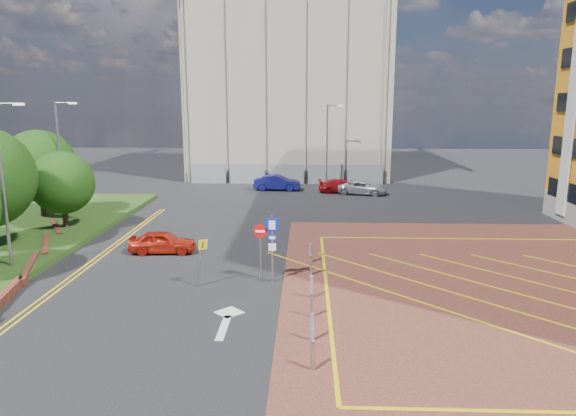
# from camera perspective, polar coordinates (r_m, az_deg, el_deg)

# --- Properties ---
(ground) EXTENTS (140.00, 140.00, 0.00)m
(ground) POSITION_cam_1_polar(r_m,az_deg,el_deg) (23.35, -3.14, -9.02)
(ground) COLOR black
(ground) RESTS_ON ground
(retaining_wall) EXTENTS (6.06, 20.33, 0.40)m
(retaining_wall) POSITION_cam_1_polar(r_m,az_deg,el_deg) (28.65, -27.10, -5.94)
(retaining_wall) COLOR brown
(retaining_wall) RESTS_ON ground
(tree_c) EXTENTS (4.00, 4.00, 4.90)m
(tree_c) POSITION_cam_1_polar(r_m,az_deg,el_deg) (35.71, -23.79, 2.59)
(tree_c) COLOR #3D2B1C
(tree_c) RESTS_ON grass_bed
(tree_d) EXTENTS (5.00, 5.00, 6.08)m
(tree_d) POSITION_cam_1_polar(r_m,az_deg,el_deg) (39.63, -25.92, 4.21)
(tree_d) COLOR #3D2B1C
(tree_d) RESTS_ON grass_bed
(lamp_left_near) EXTENTS (1.53, 0.16, 8.00)m
(lamp_left_near) POSITION_cam_1_polar(r_m,az_deg,el_deg) (28.04, -29.06, 2.87)
(lamp_left_near) COLOR #9EA0A8
(lamp_left_near) RESTS_ON grass_bed
(lamp_left_far) EXTENTS (1.53, 0.16, 8.00)m
(lamp_left_far) POSITION_cam_1_polar(r_m,az_deg,el_deg) (37.72, -23.93, 5.27)
(lamp_left_far) COLOR #9EA0A8
(lamp_left_far) RESTS_ON grass_bed
(lamp_back) EXTENTS (1.53, 0.16, 8.00)m
(lamp_back) POSITION_cam_1_polar(r_m,az_deg,el_deg) (49.93, 4.44, 7.25)
(lamp_back) COLOR #9EA0A8
(lamp_back) RESTS_ON ground
(sign_cluster) EXTENTS (1.17, 0.12, 3.20)m
(sign_cluster) POSITION_cam_1_polar(r_m,az_deg,el_deg) (23.65, -2.26, -3.75)
(sign_cluster) COLOR #9EA0A8
(sign_cluster) RESTS_ON ground
(warning_sign) EXTENTS (0.56, 0.38, 2.25)m
(warning_sign) POSITION_cam_1_polar(r_m,az_deg,el_deg) (23.50, -9.71, -5.35)
(warning_sign) COLOR #9EA0A8
(warning_sign) RESTS_ON ground
(bollard_row) EXTENTS (0.14, 11.14, 0.90)m
(bollard_row) POSITION_cam_1_polar(r_m,az_deg,el_deg) (21.54, 2.63, -9.51)
(bollard_row) COLOR #9EA0A8
(bollard_row) RESTS_ON forecourt
(construction_building) EXTENTS (21.20, 19.20, 22.00)m
(construction_building) POSITION_cam_1_polar(r_m,az_deg,el_deg) (61.83, 0.19, 14.32)
(construction_building) COLOR #B0A990
(construction_building) RESTS_ON ground
(construction_fence) EXTENTS (21.60, 0.06, 2.00)m
(construction_fence) POSITION_cam_1_polar(r_m,az_deg,el_deg) (52.26, 0.92, 3.78)
(construction_fence) COLOR gray
(construction_fence) RESTS_ON ground
(car_red_left) EXTENTS (3.73, 1.68, 1.24)m
(car_red_left) POSITION_cam_1_polar(r_m,az_deg,el_deg) (29.38, -13.76, -3.68)
(car_red_left) COLOR #B61F0F
(car_red_left) RESTS_ON ground
(car_blue_back) EXTENTS (4.48, 1.79, 1.45)m
(car_blue_back) POSITION_cam_1_polar(r_m,az_deg,el_deg) (48.55, -1.20, 2.84)
(car_blue_back) COLOR navy
(car_blue_back) RESTS_ON ground
(car_red_back) EXTENTS (4.27, 1.82, 1.23)m
(car_red_back) POSITION_cam_1_polar(r_m,az_deg,el_deg) (47.55, 5.94, 2.45)
(car_red_back) COLOR maroon
(car_red_back) RESTS_ON ground
(car_silver_back) EXTENTS (4.75, 2.99, 1.22)m
(car_silver_back) POSITION_cam_1_polar(r_m,az_deg,el_deg) (46.91, 8.28, 2.26)
(car_silver_back) COLOR silver
(car_silver_back) RESTS_ON ground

